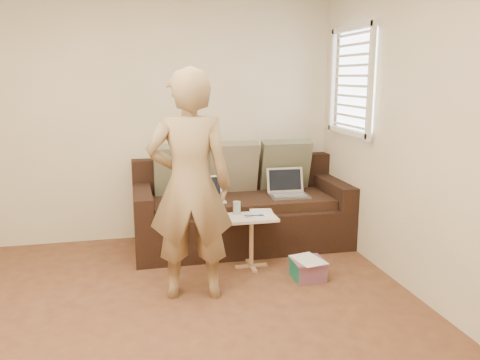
# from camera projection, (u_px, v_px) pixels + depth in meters

# --- Properties ---
(floor) EXTENTS (4.50, 4.50, 0.00)m
(floor) POSITION_uv_depth(u_px,v_px,m) (170.00, 342.00, 3.21)
(floor) COLOR #542D1F
(floor) RESTS_ON ground
(wall_back) EXTENTS (4.00, 0.00, 4.00)m
(wall_back) POSITION_uv_depth(u_px,v_px,m) (149.00, 119.00, 5.08)
(wall_back) COLOR beige
(wall_back) RESTS_ON ground
(wall_front) EXTENTS (4.00, 0.00, 4.00)m
(wall_front) POSITION_uv_depth(u_px,v_px,m) (262.00, 350.00, 0.79)
(wall_front) COLOR beige
(wall_front) RESTS_ON ground
(wall_right) EXTENTS (0.00, 4.50, 4.50)m
(wall_right) POSITION_uv_depth(u_px,v_px,m) (451.00, 141.00, 3.37)
(wall_right) COLOR beige
(wall_right) RESTS_ON ground
(window_blinds) EXTENTS (0.12, 0.88, 1.08)m
(window_blinds) POSITION_uv_depth(u_px,v_px,m) (352.00, 81.00, 4.70)
(window_blinds) COLOR white
(window_blinds) RESTS_ON wall_right
(sofa) EXTENTS (2.20, 0.95, 0.85)m
(sofa) POSITION_uv_depth(u_px,v_px,m) (241.00, 205.00, 5.01)
(sofa) COLOR black
(sofa) RESTS_ON ground
(pillow_left) EXTENTS (0.55, 0.29, 0.57)m
(pillow_left) POSITION_uv_depth(u_px,v_px,m) (181.00, 170.00, 4.98)
(pillow_left) COLOR #575D45
(pillow_left) RESTS_ON sofa
(pillow_mid) EXTENTS (0.55, 0.27, 0.57)m
(pillow_mid) POSITION_uv_depth(u_px,v_px,m) (232.00, 167.00, 5.13)
(pillow_mid) COLOR #69644B
(pillow_mid) RESTS_ON sofa
(pillow_right) EXTENTS (0.55, 0.28, 0.57)m
(pillow_right) POSITION_uv_depth(u_px,v_px,m) (285.00, 165.00, 5.28)
(pillow_right) COLOR #575D45
(pillow_right) RESTS_ON sofa
(laptop_silver) EXTENTS (0.41, 0.30, 0.26)m
(laptop_silver) POSITION_uv_depth(u_px,v_px,m) (289.00, 196.00, 4.99)
(laptop_silver) COLOR #B7BABC
(laptop_silver) RESTS_ON sofa
(laptop_white) EXTENTS (0.33, 0.24, 0.24)m
(laptop_white) POSITION_uv_depth(u_px,v_px,m) (208.00, 202.00, 4.79)
(laptop_white) COLOR white
(laptop_white) RESTS_ON sofa
(person) EXTENTS (0.72, 0.54, 1.82)m
(person) POSITION_uv_depth(u_px,v_px,m) (190.00, 186.00, 3.72)
(person) COLOR #907F4F
(person) RESTS_ON ground
(side_table) EXTENTS (0.45, 0.31, 0.49)m
(side_table) POSITION_uv_depth(u_px,v_px,m) (251.00, 242.00, 4.44)
(side_table) COLOR silver
(side_table) RESTS_ON ground
(drinking_glass) EXTENTS (0.07, 0.07, 0.12)m
(drinking_glass) POSITION_uv_depth(u_px,v_px,m) (237.00, 208.00, 4.43)
(drinking_glass) COLOR silver
(drinking_glass) RESTS_ON side_table
(scissors) EXTENTS (0.19, 0.13, 0.02)m
(scissors) POSITION_uv_depth(u_px,v_px,m) (254.00, 216.00, 4.37)
(scissors) COLOR silver
(scissors) RESTS_ON side_table
(paper_on_table) EXTENTS (0.25, 0.33, 0.00)m
(paper_on_table) POSITION_uv_depth(u_px,v_px,m) (262.00, 213.00, 4.47)
(paper_on_table) COLOR white
(paper_on_table) RESTS_ON side_table
(striped_box) EXTENTS (0.28, 0.28, 0.18)m
(striped_box) POSITION_uv_depth(u_px,v_px,m) (308.00, 269.00, 4.21)
(striped_box) COLOR #D9206B
(striped_box) RESTS_ON ground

